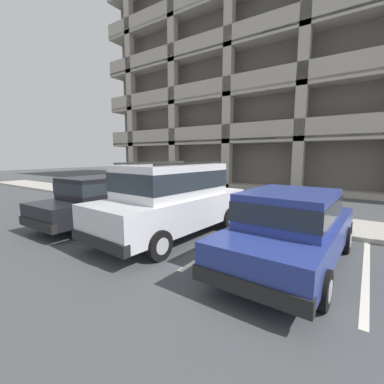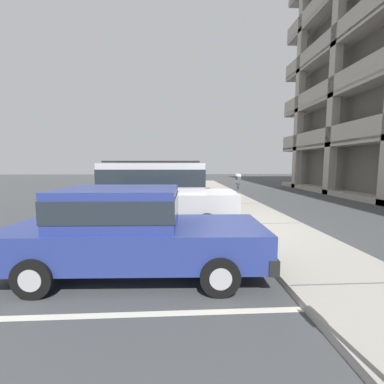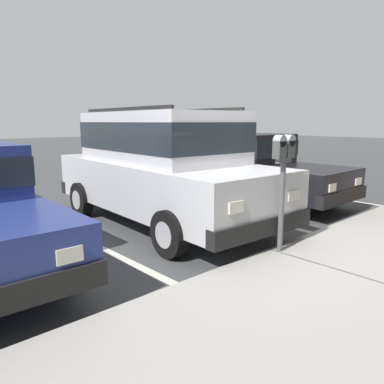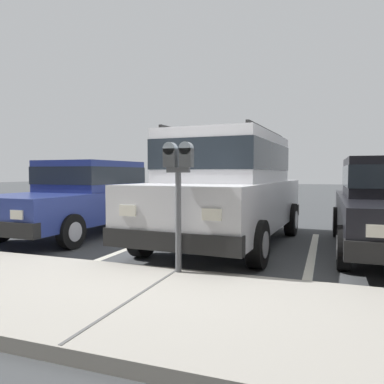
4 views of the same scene
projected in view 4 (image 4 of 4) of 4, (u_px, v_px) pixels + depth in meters
name	position (u px, v px, depth m)	size (l,w,h in m)	color
ground_plane	(185.00, 278.00, 4.78)	(80.00, 80.00, 0.10)	#444749
sidewalk	(136.00, 302.00, 3.55)	(40.00, 2.20, 0.12)	#ADA89E
parking_stall_lines	(135.00, 246.00, 6.59)	(11.95, 4.80, 0.01)	silver
silver_suv	(228.00, 184.00, 6.71)	(2.21, 4.88, 2.03)	silver
dark_hatchback	(86.00, 195.00, 7.96)	(1.96, 4.54, 1.54)	navy
parking_meter_near	(178.00, 176.00, 4.36)	(0.35, 0.12, 1.53)	#595B60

